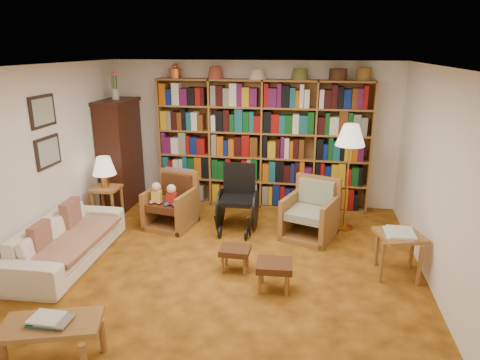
% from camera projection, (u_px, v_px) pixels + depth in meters
% --- Properties ---
extents(floor, '(5.00, 5.00, 0.00)m').
position_uv_depth(floor, '(223.00, 267.00, 5.52)').
color(floor, '#BC711C').
rests_on(floor, ground).
extents(ceiling, '(5.00, 5.00, 0.00)m').
position_uv_depth(ceiling, '(221.00, 67.00, 4.77)').
color(ceiling, white).
rests_on(ceiling, wall_back).
extents(wall_back, '(5.00, 0.00, 5.00)m').
position_uv_depth(wall_back, '(252.00, 134.00, 7.49)').
color(wall_back, white).
rests_on(wall_back, floor).
extents(wall_front, '(5.00, 0.00, 5.00)m').
position_uv_depth(wall_front, '(143.00, 281.00, 2.79)').
color(wall_front, white).
rests_on(wall_front, floor).
extents(wall_left, '(0.00, 5.00, 5.00)m').
position_uv_depth(wall_left, '(34.00, 165.00, 5.55)').
color(wall_left, white).
rests_on(wall_left, floor).
extents(wall_right, '(0.00, 5.00, 5.00)m').
position_uv_depth(wall_right, '(443.00, 185.00, 4.74)').
color(wall_right, white).
rests_on(wall_right, floor).
extents(bookshelf, '(3.60, 0.30, 2.42)m').
position_uv_depth(bookshelf, '(262.00, 141.00, 7.32)').
color(bookshelf, '#A47132').
rests_on(bookshelf, floor).
extents(curio_cabinet, '(0.50, 0.95, 2.40)m').
position_uv_depth(curio_cabinet, '(120.00, 152.00, 7.48)').
color(curio_cabinet, '#37190F').
rests_on(curio_cabinet, floor).
extents(framed_pictures, '(0.03, 0.52, 0.97)m').
position_uv_depth(framed_pictures, '(45.00, 132.00, 5.71)').
color(framed_pictures, black).
rests_on(framed_pictures, wall_left).
extents(sofa, '(2.00, 0.85, 0.57)m').
position_uv_depth(sofa, '(67.00, 240.00, 5.60)').
color(sofa, white).
rests_on(sofa, floor).
extents(sofa_throw, '(0.80, 1.46, 0.04)m').
position_uv_depth(sofa_throw, '(71.00, 240.00, 5.58)').
color(sofa_throw, '#C9BA93').
rests_on(sofa_throw, sofa).
extents(cushion_left, '(0.16, 0.40, 0.39)m').
position_uv_depth(cushion_left, '(71.00, 218.00, 5.90)').
color(cushion_left, maroon).
rests_on(cushion_left, sofa).
extents(cushion_right, '(0.12, 0.35, 0.35)m').
position_uv_depth(cushion_right, '(40.00, 240.00, 5.24)').
color(cushion_right, maroon).
rests_on(cushion_right, sofa).
extents(side_table_lamp, '(0.42, 0.42, 0.58)m').
position_uv_depth(side_table_lamp, '(107.00, 196.00, 6.84)').
color(side_table_lamp, '#A47132').
rests_on(side_table_lamp, floor).
extents(table_lamp, '(0.37, 0.37, 0.50)m').
position_uv_depth(table_lamp, '(104.00, 167.00, 6.69)').
color(table_lamp, '#B8873B').
rests_on(table_lamp, side_table_lamp).
extents(armchair_leather, '(0.80, 0.83, 0.85)m').
position_uv_depth(armchair_leather, '(172.00, 203.00, 6.74)').
color(armchair_leather, '#A47132').
rests_on(armchair_leather, floor).
extents(armchair_sage, '(0.93, 0.93, 0.87)m').
position_uv_depth(armchair_sage, '(309.00, 214.00, 6.36)').
color(armchair_sage, '#A47132').
rests_on(armchair_sage, floor).
extents(wheelchair, '(0.58, 0.81, 1.01)m').
position_uv_depth(wheelchair, '(238.00, 200.00, 6.56)').
color(wheelchair, black).
rests_on(wheelchair, floor).
extents(floor_lamp, '(0.43, 0.43, 1.64)m').
position_uv_depth(floor_lamp, '(350.00, 139.00, 6.26)').
color(floor_lamp, '#B8873B').
rests_on(floor_lamp, floor).
extents(side_table_papers, '(0.64, 0.64, 0.59)m').
position_uv_depth(side_table_papers, '(399.00, 240.00, 5.18)').
color(side_table_papers, '#A47132').
rests_on(side_table_papers, floor).
extents(footstool_a, '(0.37, 0.32, 0.31)m').
position_uv_depth(footstool_a, '(235.00, 252.00, 5.36)').
color(footstool_a, '#533216').
rests_on(footstool_a, floor).
extents(footstool_b, '(0.43, 0.38, 0.35)m').
position_uv_depth(footstool_b, '(274.00, 267.00, 4.92)').
color(footstool_b, '#533216').
rests_on(footstool_b, floor).
extents(coffee_table, '(0.94, 0.66, 0.44)m').
position_uv_depth(coffee_table, '(52.00, 327.00, 3.79)').
color(coffee_table, '#A47132').
rests_on(coffee_table, floor).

